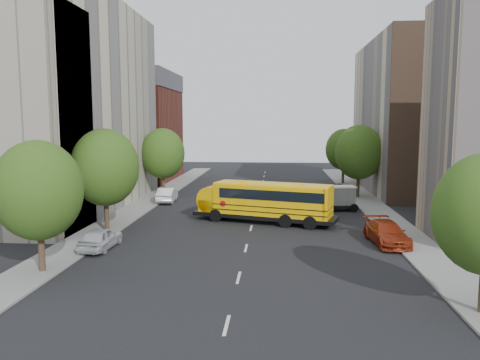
# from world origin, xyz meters

# --- Properties ---
(ground) EXTENTS (120.00, 120.00, 0.00)m
(ground) POSITION_xyz_m (0.00, 0.00, 0.00)
(ground) COLOR black
(ground) RESTS_ON ground
(sidewalk_left) EXTENTS (3.00, 80.00, 0.12)m
(sidewalk_left) POSITION_xyz_m (-11.50, 5.00, 0.06)
(sidewalk_left) COLOR slate
(sidewalk_left) RESTS_ON ground
(sidewalk_right) EXTENTS (3.00, 80.00, 0.12)m
(sidewalk_right) POSITION_xyz_m (11.50, 5.00, 0.06)
(sidewalk_right) COLOR slate
(sidewalk_right) RESTS_ON ground
(lane_markings) EXTENTS (0.15, 64.00, 0.01)m
(lane_markings) POSITION_xyz_m (0.00, 10.00, 0.01)
(lane_markings) COLOR silver
(lane_markings) RESTS_ON ground
(building_left_cream) EXTENTS (10.00, 26.00, 20.00)m
(building_left_cream) POSITION_xyz_m (-18.00, 6.00, 10.00)
(building_left_cream) COLOR beige
(building_left_cream) RESTS_ON ground
(building_left_redbrick) EXTENTS (10.00, 15.00, 13.00)m
(building_left_redbrick) POSITION_xyz_m (-18.00, 28.00, 6.50)
(building_left_redbrick) COLOR maroon
(building_left_redbrick) RESTS_ON ground
(building_left_near) EXTENTS (10.00, 7.00, 17.00)m
(building_left_near) POSITION_xyz_m (-18.00, -4.50, 8.50)
(building_left_near) COLOR beige
(building_left_near) RESTS_ON ground
(building_right_far) EXTENTS (10.00, 22.00, 18.00)m
(building_right_far) POSITION_xyz_m (18.00, 20.00, 9.00)
(building_right_far) COLOR beige
(building_right_far) RESTS_ON ground
(building_right_sidewall) EXTENTS (10.10, 0.30, 18.00)m
(building_right_sidewall) POSITION_xyz_m (18.00, 9.00, 9.00)
(building_right_sidewall) COLOR brown
(building_right_sidewall) RESTS_ON ground
(street_tree_0) EXTENTS (4.80, 4.80, 7.41)m
(street_tree_0) POSITION_xyz_m (-11.00, -14.00, 4.64)
(street_tree_0) COLOR #38281C
(street_tree_0) RESTS_ON ground
(street_tree_1) EXTENTS (5.12, 5.12, 7.90)m
(street_tree_1) POSITION_xyz_m (-11.00, -4.00, 4.95)
(street_tree_1) COLOR #38281C
(street_tree_1) RESTS_ON ground
(street_tree_2) EXTENTS (4.99, 4.99, 7.71)m
(street_tree_2) POSITION_xyz_m (-11.00, 14.00, 4.83)
(street_tree_2) COLOR #38281C
(street_tree_2) RESTS_ON ground
(street_tree_4) EXTENTS (5.25, 5.25, 8.10)m
(street_tree_4) POSITION_xyz_m (11.00, 14.00, 5.08)
(street_tree_4) COLOR #38281C
(street_tree_4) RESTS_ON ground
(street_tree_5) EXTENTS (4.86, 4.86, 7.51)m
(street_tree_5) POSITION_xyz_m (11.00, 26.00, 4.70)
(street_tree_5) COLOR #38281C
(street_tree_5) RESTS_ON ground
(school_bus) EXTENTS (12.33, 6.13, 3.41)m
(school_bus) POSITION_xyz_m (0.88, 0.27, 1.90)
(school_bus) COLOR black
(school_bus) RESTS_ON ground
(safari_truck) EXTENTS (5.67, 2.81, 2.33)m
(safari_truck) POSITION_xyz_m (6.79, 6.09, 1.23)
(safari_truck) COLOR black
(safari_truck) RESTS_ON ground
(parked_car_0) EXTENTS (1.88, 4.38, 1.47)m
(parked_car_0) POSITION_xyz_m (-9.60, -8.95, 0.74)
(parked_car_0) COLOR silver
(parked_car_0) RESTS_ON ground
(parked_car_1) EXTENTS (2.00, 4.83, 1.56)m
(parked_car_1) POSITION_xyz_m (-9.53, 9.66, 0.78)
(parked_car_1) COLOR white
(parked_car_1) RESTS_ON ground
(parked_car_3) EXTENTS (2.64, 5.49, 1.54)m
(parked_car_3) POSITION_xyz_m (9.60, -6.10, 0.77)
(parked_car_3) COLOR maroon
(parked_car_3) RESTS_ON ground
(parked_car_4) EXTENTS (1.82, 4.19, 1.41)m
(parked_car_4) POSITION_xyz_m (9.09, 15.39, 0.70)
(parked_car_4) COLOR #2E2E51
(parked_car_4) RESTS_ON ground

